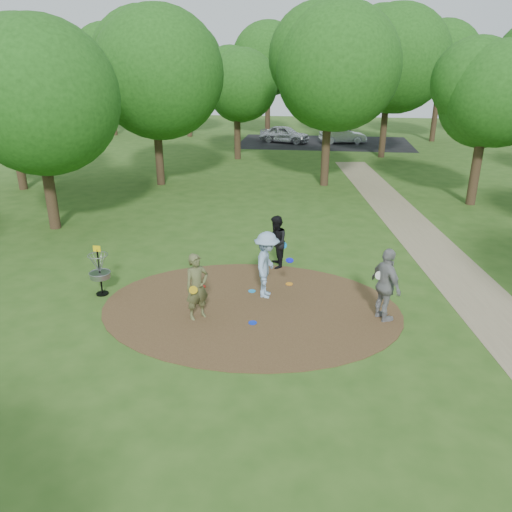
# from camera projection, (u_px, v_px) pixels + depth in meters

# --- Properties ---
(ground) EXTENTS (100.00, 100.00, 0.00)m
(ground) POSITION_uv_depth(u_px,v_px,m) (250.00, 308.00, 14.04)
(ground) COLOR #2D5119
(ground) RESTS_ON ground
(dirt_clearing) EXTENTS (8.40, 8.40, 0.02)m
(dirt_clearing) POSITION_uv_depth(u_px,v_px,m) (250.00, 308.00, 14.03)
(dirt_clearing) COLOR #47301C
(dirt_clearing) RESTS_ON ground
(footpath) EXTENTS (7.55, 39.89, 0.01)m
(footpath) POSITION_uv_depth(u_px,v_px,m) (472.00, 290.00, 15.10)
(footpath) COLOR #8C7A5B
(footpath) RESTS_ON ground
(parking_lot) EXTENTS (14.00, 8.00, 0.01)m
(parking_lot) POSITION_uv_depth(u_px,v_px,m) (325.00, 143.00, 41.44)
(parking_lot) COLOR black
(parking_lot) RESTS_ON ground
(player_observer_with_disc) EXTENTS (0.79, 0.78, 1.84)m
(player_observer_with_disc) POSITION_uv_depth(u_px,v_px,m) (197.00, 287.00, 13.17)
(player_observer_with_disc) COLOR brown
(player_observer_with_disc) RESTS_ON ground
(player_throwing_with_disc) EXTENTS (1.19, 1.33, 1.99)m
(player_throwing_with_disc) POSITION_uv_depth(u_px,v_px,m) (267.00, 265.00, 14.37)
(player_throwing_with_disc) COLOR #8BACCF
(player_throwing_with_disc) RESTS_ON ground
(player_walking_with_disc) EXTENTS (0.82, 0.97, 1.77)m
(player_walking_with_disc) POSITION_uv_depth(u_px,v_px,m) (276.00, 242.00, 16.47)
(player_walking_with_disc) COLOR black
(player_walking_with_disc) RESTS_ON ground
(player_waiting_with_disc) EXTENTS (0.99, 1.28, 2.03)m
(player_waiting_with_disc) POSITION_uv_depth(u_px,v_px,m) (386.00, 285.00, 13.04)
(player_waiting_with_disc) COLOR gray
(player_waiting_with_disc) RESTS_ON ground
(disc_ground_cyan) EXTENTS (0.22, 0.22, 0.02)m
(disc_ground_cyan) POSITION_uv_depth(u_px,v_px,m) (252.00, 291.00, 14.98)
(disc_ground_cyan) COLOR #1B91DE
(disc_ground_cyan) RESTS_ON dirt_clearing
(disc_ground_blue) EXTENTS (0.22, 0.22, 0.02)m
(disc_ground_blue) POSITION_uv_depth(u_px,v_px,m) (253.00, 323.00, 13.19)
(disc_ground_blue) COLOR #0C2CCF
(disc_ground_blue) RESTS_ON dirt_clearing
(disc_ground_red) EXTENTS (0.22, 0.22, 0.02)m
(disc_ground_red) POSITION_uv_depth(u_px,v_px,m) (202.00, 286.00, 15.29)
(disc_ground_red) COLOR red
(disc_ground_red) RESTS_ON dirt_clearing
(car_left) EXTENTS (4.39, 2.74, 1.39)m
(car_left) POSITION_uv_depth(u_px,v_px,m) (285.00, 134.00, 41.20)
(car_left) COLOR #B2B5BA
(car_left) RESTS_ON ground
(car_right) EXTENTS (3.96, 2.11, 1.24)m
(car_right) POSITION_uv_depth(u_px,v_px,m) (343.00, 136.00, 40.88)
(car_right) COLOR #B6BABF
(car_right) RESTS_ON ground
(disc_ground_orange) EXTENTS (0.22, 0.22, 0.02)m
(disc_ground_orange) POSITION_uv_depth(u_px,v_px,m) (289.00, 284.00, 15.46)
(disc_ground_orange) COLOR orange
(disc_ground_orange) RESTS_ON dirt_clearing
(disc_golf_basket) EXTENTS (0.63, 0.63, 1.54)m
(disc_golf_basket) POSITION_uv_depth(u_px,v_px,m) (99.00, 267.00, 14.53)
(disc_golf_basket) COLOR black
(disc_golf_basket) RESTS_ON ground
(tree_ring) EXTENTS (37.42, 45.80, 9.74)m
(tree_ring) POSITION_uv_depth(u_px,v_px,m) (317.00, 88.00, 21.15)
(tree_ring) COLOR #332316
(tree_ring) RESTS_ON ground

